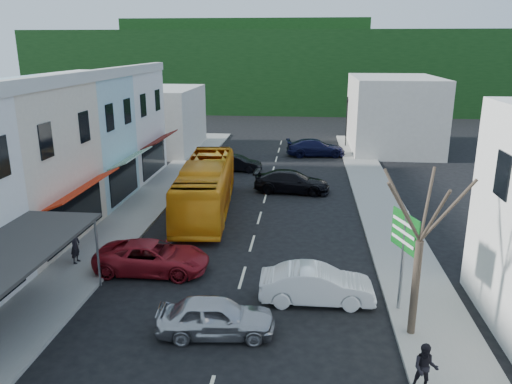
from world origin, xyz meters
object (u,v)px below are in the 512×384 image
Objects in this scene: pedestrian_right at (426,365)px; car_red at (153,257)px; car_white at (317,286)px; street_tree at (420,241)px; pedestrian_left at (75,245)px; traffic_signal at (347,122)px; bus at (206,188)px; direction_sign at (402,263)px; car_silver at (216,317)px.

car_red is at bearing 156.33° from pedestrian_right.
car_white is at bearing -105.58° from car_red.
pedestrian_right reaches higher than car_white.
car_white is 4.91m from street_tree.
traffic_signal reaches higher than pedestrian_left.
bus reaches higher than car_red.
traffic_signal reaches higher than car_white.
pedestrian_left reaches higher than car_red.
street_tree is at bearing -111.48° from car_red.
direction_sign is at bearing -99.45° from car_white.
bus is 12.53m from car_white.
bus is 8.64m from car_red.
direction_sign is at bearing -53.43° from bus.
bus is 2.64× the size of car_silver.
traffic_signal is (0.30, 37.42, 1.51)m from pedestrian_right.
car_red is (-7.36, 2.05, 0.00)m from car_white.
bus is 18.61m from pedestrian_right.
direction_sign is (14.27, -2.77, 1.06)m from pedestrian_left.
bus is 2.82× the size of direction_sign.
car_white is 2.59× the size of pedestrian_right.
bus is 13.73m from car_silver.
car_red is at bearing 146.85° from direction_sign.
bus is 23.74m from traffic_signal.
pedestrian_right is 0.23× the size of street_tree.
direction_sign is (6.73, 2.31, 1.36)m from car_silver.
car_red is 3.78m from pedestrian_left.
pedestrian_right is 4.95m from direction_sign.
direction_sign is at bearing 100.34° from pedestrian_right.
car_red is (-3.78, 4.80, 0.00)m from car_silver.
car_silver is 0.88× the size of traffic_signal.
street_tree is 1.45× the size of traffic_signal.
pedestrian_left is at bearing -123.39° from bus.
car_red is 2.71× the size of pedestrian_right.
street_tree is at bearing 96.96° from pedestrian_right.
car_white is 6.11m from pedestrian_right.
direction_sign is 32.59m from traffic_signal.
traffic_signal reaches higher than pedestrian_right.
traffic_signal is at bearing 89.91° from street_tree.
car_white is (6.60, -10.62, -0.85)m from bus.
bus reaches higher than pedestrian_left.
direction_sign is (10.51, -2.49, 1.36)m from car_red.
traffic_signal is (0.05, 34.28, -1.12)m from street_tree.
car_white is 7.64m from car_red.
car_red is at bearing 158.55° from street_tree.
traffic_signal is (3.36, 32.14, 1.81)m from car_white.
street_tree reaches higher than direction_sign.
car_red is 10.89m from direction_sign.
car_silver is 6.11m from car_red.
pedestrian_right is at bearing -116.34° from car_silver.
traffic_signal is at bearing -19.63° from car_red.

